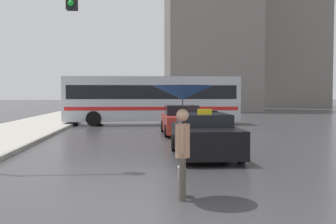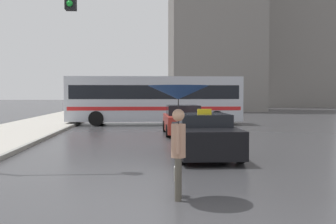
{
  "view_description": "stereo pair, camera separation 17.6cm",
  "coord_description": "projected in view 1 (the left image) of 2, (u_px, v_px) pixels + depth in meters",
  "views": [
    {
      "loc": [
        -0.59,
        -6.09,
        2.0
      ],
      "look_at": [
        0.48,
        7.4,
        1.4
      ],
      "focal_mm": 42.0,
      "sensor_mm": 36.0,
      "label": 1
    },
    {
      "loc": [
        -0.42,
        -6.1,
        2.0
      ],
      "look_at": [
        0.48,
        7.4,
        1.4
      ],
      "focal_mm": 42.0,
      "sensor_mm": 36.0,
      "label": 2
    }
  ],
  "objects": [
    {
      "name": "city_bus",
      "position": [
        152.0,
        98.0,
        26.28
      ],
      "size": [
        11.5,
        2.79,
        3.18
      ],
      "rotation": [
        0.0,
        0.0,
        -1.58
      ],
      "color": "#B2B7C1",
      "rests_on": "ground_plane"
    },
    {
      "name": "sedan_red",
      "position": [
        182.0,
        121.0,
        19.82
      ],
      "size": [
        1.91,
        4.22,
        1.47
      ],
      "rotation": [
        0.0,
        0.0,
        3.14
      ],
      "color": "#A52D23",
      "rests_on": "ground_plane"
    },
    {
      "name": "pedestrian_with_umbrella",
      "position": [
        183.0,
        104.0,
        7.41
      ],
      "size": [
        1.16,
        1.16,
        2.17
      ],
      "rotation": [
        0.0,
        0.0,
        1.41
      ],
      "color": "#4C473D",
      "rests_on": "ground_plane"
    },
    {
      "name": "building_tower_far",
      "position": [
        286.0,
        19.0,
        64.21
      ],
      "size": [
        11.32,
        9.51,
        28.93
      ],
      "color": "gray",
      "rests_on": "ground_plane"
    },
    {
      "name": "ground_plane",
      "position": [
        175.0,
        221.0,
        6.2
      ],
      "size": [
        300.0,
        300.0,
        0.0
      ],
      "primitive_type": "plane",
      "color": "#38383A"
    },
    {
      "name": "traffic_light",
      "position": [
        6.0,
        29.0,
        10.25
      ],
      "size": [
        3.2,
        0.38,
        5.34
      ],
      "color": "black",
      "rests_on": "ground_plane"
    },
    {
      "name": "taxi",
      "position": [
        204.0,
        136.0,
        12.7
      ],
      "size": [
        1.91,
        4.13,
        1.53
      ],
      "rotation": [
        0.0,
        0.0,
        3.14
      ],
      "color": "black",
      "rests_on": "ground_plane"
    }
  ]
}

